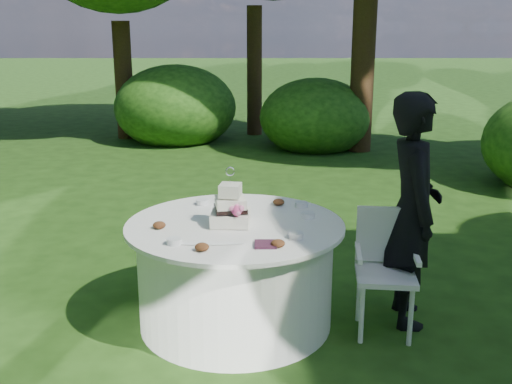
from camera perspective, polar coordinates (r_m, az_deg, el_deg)
ground at (r=4.56m, az=-1.93°, el=-12.20°), size 80.00×80.00×0.00m
napkins at (r=3.83m, az=0.91°, el=-5.00°), size 0.14×0.14×0.02m
feather_plume at (r=3.86m, az=-4.72°, el=-4.89°), size 0.48×0.07×0.01m
guest at (r=4.43m, az=14.66°, el=-1.70°), size 0.43×0.64×1.70m
table at (r=4.40m, az=-1.97°, el=-7.71°), size 1.56×1.56×0.77m
cake at (r=4.20m, az=-2.43°, el=-1.63°), size 0.28×0.29×0.41m
chair at (r=4.36m, az=12.20°, el=-6.45°), size 0.46×0.45×0.88m
votives at (r=4.30m, az=0.12°, el=-2.52°), size 1.01×1.00×0.04m
petal_cups at (r=4.09m, az=-2.42°, el=-3.41°), size 0.94×1.08×0.05m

